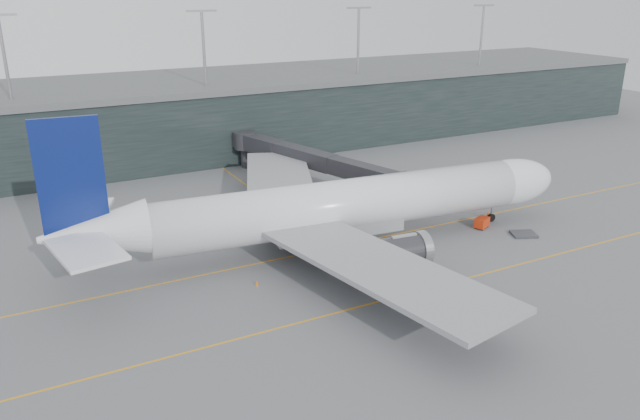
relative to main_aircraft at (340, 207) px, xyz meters
name	(u,v)px	position (x,y,z in m)	size (l,w,h in m)	color
ground	(286,244)	(-6.36, 3.94, -5.75)	(320.00, 320.00, 0.00)	#5C5C61
taxiline_a	(299,255)	(-6.36, -0.06, -5.74)	(160.00, 0.25, 0.02)	orange
taxiline_b	(361,306)	(-6.36, -16.06, -5.74)	(160.00, 0.25, 0.02)	orange
taxiline_lead_main	(263,198)	(-1.36, 23.94, -5.74)	(0.25, 60.00, 0.02)	orange
terminal	(171,116)	(-6.36, 61.94, 1.87)	(240.00, 36.00, 29.00)	black
main_aircraft	(340,207)	(0.00, 0.00, 0.00)	(73.10, 68.36, 20.49)	white
jet_bridge	(307,154)	(9.07, 28.36, -0.46)	(16.16, 45.36, 7.06)	#28282C
gse_cart	(482,222)	(21.91, -3.89, -4.86)	(2.74, 2.29, 1.59)	red
baggage_dolly	(524,234)	(25.30, -8.95, -5.55)	(3.39, 2.71, 0.34)	#35363A
uld_a	(224,219)	(-11.52, 14.89, -4.70)	(2.72, 2.49, 2.00)	#323236
uld_b	(233,214)	(-9.63, 16.10, -4.75)	(2.48, 2.19, 1.91)	#323236
uld_c	(246,213)	(-7.63, 15.59, -4.71)	(2.66, 2.41, 1.98)	#323236
cone_nose	(488,214)	(26.25, -0.46, -5.35)	(0.50, 0.50, 0.79)	#EF490D
cone_wing_stbd	(421,280)	(3.07, -14.52, -5.35)	(0.50, 0.50, 0.79)	#D05A0B
cone_wing_port	(304,211)	(1.38, 14.06, -5.38)	(0.47, 0.47, 0.74)	#CF670B
cone_tail	(257,283)	(-14.71, -5.86, -5.40)	(0.43, 0.43, 0.69)	orange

